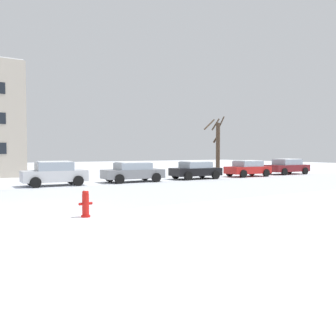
{
  "coord_description": "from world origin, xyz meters",
  "views": [
    {
      "loc": [
        -2.29,
        -12.9,
        2.11
      ],
      "look_at": [
        9.15,
        5.61,
        1.11
      ],
      "focal_mm": 38.13,
      "sensor_mm": 36.0,
      "label": 1
    }
  ],
  "objects": [
    {
      "name": "fire_hydrant",
      "position": [
        1.45,
        -1.8,
        0.46
      ],
      "size": [
        0.44,
        0.3,
        0.92
      ],
      "color": "red",
      "rests_on": "ground"
    },
    {
      "name": "road_surface",
      "position": [
        0.0,
        3.75,
        0.0
      ],
      "size": [
        80.0,
        9.5,
        0.0
      ],
      "color": "silver",
      "rests_on": "ground"
    },
    {
      "name": "ground_plane",
      "position": [
        0.0,
        0.0,
        0.0
      ],
      "size": [
        120.0,
        120.0,
        0.0
      ],
      "primitive_type": "plane",
      "color": "white"
    },
    {
      "name": "parked_car_gray",
      "position": [
        8.63,
        9.43,
        0.72
      ],
      "size": [
        4.25,
        2.23,
        1.4
      ],
      "color": "slate",
      "rests_on": "ground"
    },
    {
      "name": "parked_car_maroon",
      "position": [
        24.68,
        9.54,
        0.74
      ],
      "size": [
        4.21,
        2.22,
        1.45
      ],
      "color": "maroon",
      "rests_on": "ground"
    },
    {
      "name": "parked_car_red",
      "position": [
        19.33,
        9.2,
        0.71
      ],
      "size": [
        3.92,
        2.12,
        1.38
      ],
      "color": "red",
      "rests_on": "ground"
    },
    {
      "name": "tree_far_mid",
      "position": [
        19.38,
        13.28,
        2.71
      ],
      "size": [
        1.82,
        1.66,
        5.43
      ],
      "color": "#423326",
      "rests_on": "ground"
    },
    {
      "name": "parked_car_black",
      "position": [
        13.98,
        9.38,
        0.71
      ],
      "size": [
        3.91,
        2.2,
        1.38
      ],
      "color": "black",
      "rests_on": "ground"
    },
    {
      "name": "parked_car_silver",
      "position": [
        3.28,
        9.49,
        0.77
      ],
      "size": [
        3.91,
        2.12,
        1.52
      ],
      "color": "silver",
      "rests_on": "ground"
    }
  ]
}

